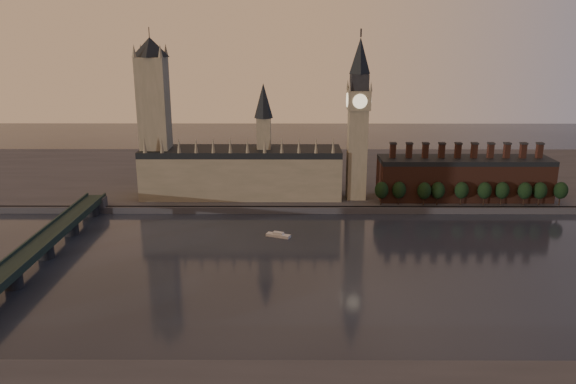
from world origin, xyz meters
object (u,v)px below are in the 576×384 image
westminster_bridge (27,259)px  big_ben (358,118)px  victoria_tower (154,113)px  river_boat (278,235)px

westminster_bridge → big_ben: bearing=34.3°
victoria_tower → river_boat: 119.99m
westminster_bridge → victoria_tower: bearing=73.4°
big_ben → river_boat: (-49.43, -62.35, -55.80)m
victoria_tower → big_ben: bearing=-2.2°
westminster_bridge → river_boat: westminster_bridge is taller
victoria_tower → river_boat: victoria_tower is taller
big_ben → river_boat: big_ben is taller
big_ben → river_boat: size_ratio=7.71×
big_ben → westminster_bridge: 205.83m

